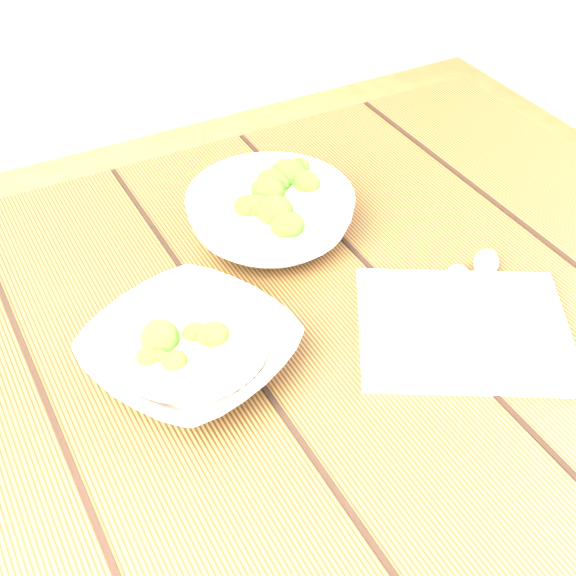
{
  "coord_description": "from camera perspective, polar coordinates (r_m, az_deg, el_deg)",
  "views": [
    {
      "loc": [
        -0.26,
        -0.57,
        1.35
      ],
      "look_at": [
        0.05,
        0.0,
        0.8
      ],
      "focal_mm": 50.0,
      "sensor_mm": 36.0,
      "label": 1
    }
  ],
  "objects": [
    {
      "name": "table",
      "position": [
        0.96,
        -2.45,
        -8.73
      ],
      "size": [
        1.2,
        0.8,
        0.75
      ],
      "color": "#3A2610",
      "rests_on": "ground"
    },
    {
      "name": "trivet",
      "position": [
        0.87,
        -4.46,
        -2.29
      ],
      "size": [
        0.12,
        0.12,
        0.02
      ],
      "primitive_type": "torus",
      "rotation": [
        0.0,
        0.0,
        -0.27
      ],
      "color": "black",
      "rests_on": "table"
    },
    {
      "name": "soup_bowl_front",
      "position": [
        0.82,
        -6.94,
        -4.52
      ],
      "size": [
        0.26,
        0.26,
        0.06
      ],
      "color": "silver",
      "rests_on": "table"
    },
    {
      "name": "soup_bowl_back",
      "position": [
        0.99,
        -1.26,
        5.2
      ],
      "size": [
        0.27,
        0.27,
        0.07
      ],
      "color": "silver",
      "rests_on": "table"
    },
    {
      "name": "napkin",
      "position": [
        0.89,
        12.34,
        -2.83
      ],
      "size": [
        0.29,
        0.27,
        0.01
      ],
      "primitive_type": "cube",
      "rotation": [
        0.0,
        0.0,
        -0.53
      ],
      "color": "beige",
      "rests_on": "table"
    },
    {
      "name": "spoon_right",
      "position": [
        0.94,
        13.65,
        0.46
      ],
      "size": [
        0.15,
        0.14,
        0.01
      ],
      "color": "#B2AF9D",
      "rests_on": "napkin"
    },
    {
      "name": "spoon_left",
      "position": [
        0.91,
        11.94,
        -0.78
      ],
      "size": [
        0.13,
        0.16,
        0.01
      ],
      "color": "#B2AF9D",
      "rests_on": "napkin"
    }
  ]
}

